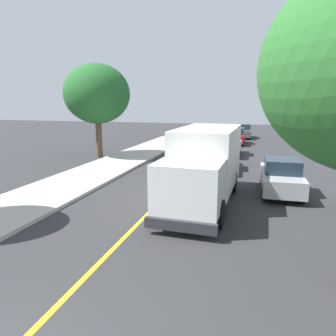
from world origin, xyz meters
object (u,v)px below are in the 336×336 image
at_px(box_truck, 204,163).
at_px(parked_car_near, 218,157).
at_px(parked_car_far, 236,136).
at_px(parked_car_mid, 229,146).
at_px(parked_car_furthest, 244,131).
at_px(street_tree_down_block, 97,94).
at_px(parked_van_across, 281,177).

height_order(box_truck, parked_car_near, box_truck).
distance_m(box_truck, parked_car_far, 20.04).
bearing_deg(parked_car_mid, parked_car_furthest, 87.35).
relative_size(parked_car_furthest, street_tree_down_block, 0.62).
bearing_deg(parked_van_across, parked_car_mid, 107.88).
distance_m(parked_car_far, parked_van_across, 17.79).
bearing_deg(parked_car_furthest, box_truck, -91.30).
distance_m(box_truck, street_tree_down_block, 13.70).
distance_m(parked_car_near, parked_van_across, 5.75).
distance_m(parked_car_near, street_tree_down_block, 10.56).
bearing_deg(street_tree_down_block, parked_car_near, -12.21).
bearing_deg(parked_car_mid, street_tree_down_block, -158.70).
bearing_deg(parked_car_mid, box_truck, -89.93).
bearing_deg(parked_car_far, parked_car_furthest, 84.62).
relative_size(parked_car_near, parked_van_across, 1.01).
relative_size(box_truck, parked_car_near, 1.62).
bearing_deg(parked_car_near, parked_van_across, -51.43).
bearing_deg(parked_car_far, parked_car_mid, -90.39).
xyz_separation_m(parked_car_near, parked_car_mid, (0.24, 5.86, 0.00)).
xyz_separation_m(box_truck, parked_car_mid, (-0.02, 12.89, -0.97)).
bearing_deg(parked_van_across, parked_car_furthest, 96.68).
xyz_separation_m(box_truck, parked_car_far, (0.03, 20.02, -0.97)).
relative_size(parked_car_near, parked_car_mid, 1.01).
bearing_deg(parked_car_mid, parked_car_far, 89.61).
relative_size(parked_car_far, parked_car_furthest, 1.00).
distance_m(parked_car_far, street_tree_down_block, 15.25).
bearing_deg(parked_car_far, box_truck, -90.09).
bearing_deg(parked_car_near, parked_car_far, 88.72).
xyz_separation_m(parked_van_across, street_tree_down_block, (-13.10, 6.55, 4.08)).
height_order(box_truck, parked_car_mid, box_truck).
distance_m(parked_car_mid, street_tree_down_block, 11.24).
relative_size(box_truck, parked_car_furthest, 1.64).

